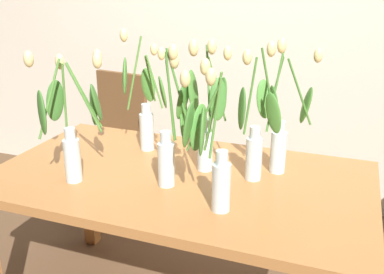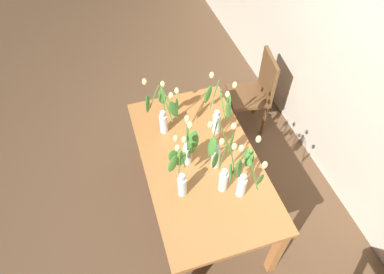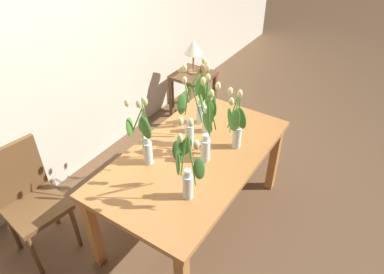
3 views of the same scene
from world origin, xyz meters
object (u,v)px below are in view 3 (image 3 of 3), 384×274
at_px(side_table, 193,83).
at_px(table_lamp, 193,48).
at_px(tulip_vase_6, 207,112).
at_px(tulip_vase_1, 187,169).
at_px(tulip_vase_3, 236,127).
at_px(dining_table, 194,163).
at_px(pillar_candle, 202,69).
at_px(tulip_vase_4, 200,102).
at_px(tulip_vase_5, 208,133).
at_px(tulip_vase_0, 144,139).
at_px(dining_chair, 28,196).
at_px(tulip_vase_2, 190,123).

bearing_deg(side_table, table_lamp, 33.96).
bearing_deg(side_table, tulip_vase_6, -142.94).
xyz_separation_m(tulip_vase_1, tulip_vase_3, (0.60, -0.04, -0.02)).
xyz_separation_m(dining_table, pillar_candle, (1.53, 0.87, -0.06)).
distance_m(tulip_vase_4, tulip_vase_5, 0.46).
bearing_deg(tulip_vase_1, pillar_candle, 29.06).
height_order(tulip_vase_0, tulip_vase_6, tulip_vase_0).
xyz_separation_m(tulip_vase_0, pillar_candle, (1.79, 0.63, -0.36)).
bearing_deg(tulip_vase_6, tulip_vase_5, -147.87).
relative_size(side_table, pillar_candle, 7.33).
bearing_deg(dining_table, tulip_vase_5, -77.97).
distance_m(tulip_vase_1, tulip_vase_6, 0.74).
distance_m(tulip_vase_5, pillar_candle, 1.83).
bearing_deg(tulip_vase_5, dining_table, 102.03).
height_order(tulip_vase_1, dining_chair, tulip_vase_1).
height_order(tulip_vase_2, tulip_vase_6, same).
bearing_deg(tulip_vase_3, tulip_vase_6, 73.56).
relative_size(dining_table, pillar_candle, 21.33).
bearing_deg(tulip_vase_4, side_table, 35.15).
bearing_deg(tulip_vase_6, dining_table, -165.53).
bearing_deg(side_table, pillar_candle, -32.21).
height_order(tulip_vase_4, tulip_vase_5, tulip_vase_5).
height_order(tulip_vase_4, tulip_vase_6, tulip_vase_6).
bearing_deg(tulip_vase_5, tulip_vase_0, 130.00).
distance_m(dining_table, tulip_vase_3, 0.43).
xyz_separation_m(dining_table, tulip_vase_6, (0.31, 0.08, 0.27)).
relative_size(tulip_vase_0, tulip_vase_2, 1.01).
distance_m(side_table, pillar_candle, 0.19).
bearing_deg(side_table, tulip_vase_5, -143.88).
xyz_separation_m(tulip_vase_2, pillar_candle, (1.42, 0.77, -0.34)).
xyz_separation_m(tulip_vase_6, table_lamp, (1.16, 0.87, -0.07)).
distance_m(tulip_vase_0, dining_chair, 0.98).
relative_size(tulip_vase_5, pillar_candle, 7.86).
bearing_deg(tulip_vase_1, tulip_vase_5, 12.74).
xyz_separation_m(tulip_vase_0, tulip_vase_2, (0.37, -0.14, -0.02)).
relative_size(tulip_vase_3, tulip_vase_6, 0.93).
bearing_deg(tulip_vase_2, tulip_vase_5, -112.33).
xyz_separation_m(tulip_vase_0, dining_chair, (-0.59, 0.66, -0.42)).
relative_size(tulip_vase_2, table_lamp, 1.45).
relative_size(tulip_vase_6, side_table, 1.05).
xyz_separation_m(tulip_vase_6, pillar_candle, (1.22, 0.79, -0.34)).
height_order(dining_table, table_lamp, table_lamp).
height_order(tulip_vase_1, pillar_candle, tulip_vase_1).
bearing_deg(tulip_vase_0, tulip_vase_4, -4.45).
distance_m(tulip_vase_1, side_table, 2.20).
bearing_deg(tulip_vase_4, tulip_vase_5, -141.22).
xyz_separation_m(side_table, pillar_candle, (0.10, -0.06, 0.16)).
relative_size(dining_table, tulip_vase_2, 2.77).
height_order(tulip_vase_3, side_table, tulip_vase_3).
distance_m(tulip_vase_4, side_table, 1.38).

